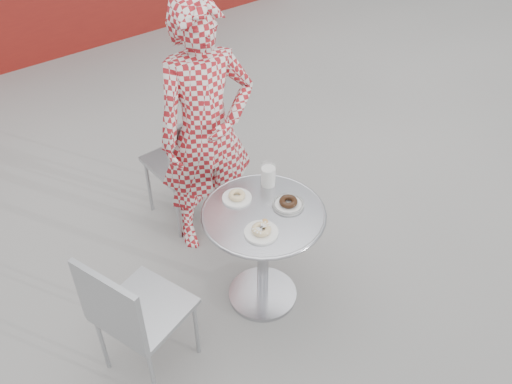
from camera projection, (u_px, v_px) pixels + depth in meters
ground at (261, 289)px, 3.44m from camera, size 60.00×60.00×0.00m
bistro_table at (263, 235)px, 3.07m from camera, size 0.66×0.66×0.67m
chair_far at (186, 183)px, 3.78m from camera, size 0.43×0.44×0.86m
chair_left at (147, 332)px, 2.89m from camera, size 0.51×0.51×0.83m
seated_person at (206, 133)px, 3.29m from camera, size 0.65×0.50×1.61m
plate_far at (237, 197)px, 3.04m from camera, size 0.16×0.16×0.04m
plate_near at (261, 230)px, 2.84m from camera, size 0.17×0.17×0.05m
plate_checker at (288, 203)px, 3.00m from camera, size 0.17×0.17×0.04m
milk_cup at (268, 175)px, 3.10m from camera, size 0.09×0.09×0.13m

